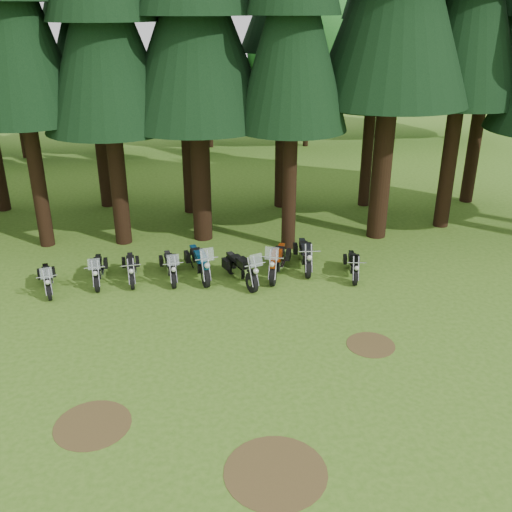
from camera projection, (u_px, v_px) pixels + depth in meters
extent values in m
plane|color=#3E6B1A|center=(216.00, 366.00, 15.45)|extent=(120.00, 120.00, 0.00)
cylinder|color=black|center=(37.00, 174.00, 22.15)|extent=(0.58, 0.58, 5.99)
cone|color=black|center=(11.00, 13.00, 19.85)|extent=(4.32, 4.32, 7.49)
cylinder|color=black|center=(118.00, 177.00, 22.50)|extent=(0.66, 0.66, 5.57)
cone|color=black|center=(103.00, 32.00, 20.36)|extent=(4.95, 4.95, 6.96)
cylinder|color=black|center=(201.00, 172.00, 22.89)|extent=(0.77, 0.77, 5.70)
cone|color=black|center=(195.00, 26.00, 20.70)|extent=(5.81, 5.81, 7.12)
cylinder|color=black|center=(290.00, 179.00, 21.99)|extent=(0.55, 0.55, 5.71)
cone|color=black|center=(293.00, 26.00, 19.80)|extent=(4.15, 4.15, 7.14)
cylinder|color=black|center=(383.00, 159.00, 22.94)|extent=(0.80, 0.80, 6.62)
cylinder|color=black|center=(450.00, 155.00, 24.14)|extent=(0.64, 0.64, 6.35)
cylinder|color=black|center=(102.00, 149.00, 26.91)|extent=(0.65, 0.65, 5.55)
cone|color=black|center=(89.00, 28.00, 24.77)|extent=(4.85, 4.85, 6.94)
cylinder|color=black|center=(188.00, 154.00, 26.05)|extent=(0.58, 0.58, 5.52)
cone|color=black|center=(182.00, 30.00, 23.93)|extent=(4.35, 4.35, 6.90)
cylinder|color=black|center=(282.00, 158.00, 27.01)|extent=(0.66, 0.66, 4.70)
cone|color=black|center=(284.00, 58.00, 25.21)|extent=(4.94, 4.94, 5.87)
cylinder|color=black|center=(367.00, 149.00, 26.95)|extent=(0.53, 0.53, 5.56)
cone|color=black|center=(377.00, 28.00, 24.82)|extent=(3.94, 3.94, 6.95)
cylinder|color=black|center=(474.00, 145.00, 27.49)|extent=(0.61, 0.61, 5.65)
cone|color=black|center=(493.00, 24.00, 25.32)|extent=(4.59, 4.59, 7.06)
cylinder|color=black|center=(23.00, 136.00, 36.33)|extent=(0.36, 0.36, 2.80)
sphere|color=#1B5C1D|center=(12.00, 75.00, 34.83)|extent=(6.53, 6.53, 6.53)
sphere|color=#1B5C1D|center=(30.00, 87.00, 34.55)|extent=(4.67, 4.67, 4.67)
cylinder|color=black|center=(115.00, 134.00, 37.35)|extent=(0.36, 0.36, 2.55)
sphere|color=#1B5C1D|center=(110.00, 80.00, 35.99)|extent=(5.95, 5.95, 5.95)
sphere|color=#1B5C1D|center=(126.00, 91.00, 35.73)|extent=(4.25, 4.25, 4.25)
cylinder|color=black|center=(210.00, 129.00, 39.18)|extent=(0.36, 0.36, 2.47)
sphere|color=#1B5C1D|center=(209.00, 79.00, 37.86)|extent=(5.76, 5.76, 5.76)
sphere|color=#1B5C1D|center=(224.00, 89.00, 37.61)|extent=(4.12, 4.12, 4.12)
cylinder|color=black|center=(306.00, 120.00, 39.25)|extent=(0.36, 0.36, 3.52)
sphere|color=#1B5C1D|center=(309.00, 48.00, 37.37)|extent=(8.21, 8.21, 8.21)
sphere|color=#1B5C1D|center=(333.00, 62.00, 37.01)|extent=(5.87, 5.87, 5.87)
cylinder|color=black|center=(392.00, 119.00, 41.28)|extent=(0.36, 0.36, 2.94)
sphere|color=#1B5C1D|center=(397.00, 62.00, 39.71)|extent=(6.86, 6.86, 6.86)
sphere|color=#1B5C1D|center=(417.00, 74.00, 39.41)|extent=(4.90, 4.90, 4.90)
cylinder|color=black|center=(453.00, 114.00, 41.57)|extent=(0.36, 0.36, 3.52)
sphere|color=#1B5C1D|center=(462.00, 46.00, 39.69)|extent=(8.20, 8.20, 8.20)
sphere|color=#1B5C1D|center=(486.00, 59.00, 39.33)|extent=(5.86, 5.86, 5.86)
cylinder|color=#4C3D1E|center=(93.00, 425.00, 13.28)|extent=(1.80, 1.80, 0.01)
cylinder|color=#4C3D1E|center=(371.00, 345.00, 16.42)|extent=(1.40, 1.40, 0.01)
cylinder|color=#4C3D1E|center=(276.00, 472.00, 11.93)|extent=(2.20, 2.20, 0.01)
cylinder|color=black|center=(49.00, 292.00, 18.84)|extent=(0.27, 0.61, 0.59)
cylinder|color=black|center=(47.00, 275.00, 20.03)|extent=(0.27, 0.61, 0.59)
cube|color=silver|center=(48.00, 280.00, 19.44)|extent=(0.40, 0.67, 0.31)
cube|color=black|center=(46.00, 274.00, 19.13)|extent=(0.38, 0.55, 0.22)
cube|color=black|center=(46.00, 270.00, 19.50)|extent=(0.38, 0.55, 0.11)
cube|color=silver|center=(46.00, 273.00, 18.29)|extent=(0.39, 0.20, 0.36)
cylinder|color=black|center=(97.00, 283.00, 19.40)|extent=(0.18, 0.63, 0.62)
cylinder|color=black|center=(99.00, 266.00, 20.71)|extent=(0.18, 0.63, 0.62)
cube|color=silver|center=(98.00, 271.00, 20.06)|extent=(0.31, 0.68, 0.32)
cube|color=black|center=(97.00, 265.00, 19.73)|extent=(0.32, 0.54, 0.23)
cube|color=black|center=(97.00, 261.00, 20.14)|extent=(0.32, 0.54, 0.11)
cube|color=silver|center=(94.00, 264.00, 18.81)|extent=(0.40, 0.15, 0.37)
cylinder|color=black|center=(132.00, 281.00, 19.57)|extent=(0.19, 0.63, 0.62)
cylinder|color=black|center=(131.00, 264.00, 20.86)|extent=(0.19, 0.63, 0.62)
cube|color=silver|center=(131.00, 269.00, 20.22)|extent=(0.33, 0.68, 0.32)
cube|color=black|center=(131.00, 263.00, 19.90)|extent=(0.33, 0.54, 0.22)
cube|color=black|center=(130.00, 259.00, 20.29)|extent=(0.33, 0.54, 0.11)
cylinder|color=black|center=(173.00, 279.00, 19.65)|extent=(0.22, 0.65, 0.64)
cylinder|color=black|center=(168.00, 262.00, 20.97)|extent=(0.22, 0.65, 0.64)
cube|color=silver|center=(170.00, 268.00, 20.31)|extent=(0.36, 0.71, 0.33)
cube|color=black|center=(170.00, 261.00, 19.98)|extent=(0.36, 0.57, 0.23)
cube|color=black|center=(169.00, 257.00, 20.39)|extent=(0.36, 0.57, 0.12)
cube|color=silver|center=(173.00, 260.00, 19.05)|extent=(0.42, 0.18, 0.38)
cylinder|color=black|center=(206.00, 277.00, 19.70)|extent=(0.30, 0.75, 0.73)
cylinder|color=black|center=(194.00, 258.00, 21.19)|extent=(0.30, 0.75, 0.73)
cube|color=silver|center=(199.00, 264.00, 20.46)|extent=(0.46, 0.82, 0.38)
cube|color=navy|center=(200.00, 257.00, 20.08)|extent=(0.45, 0.67, 0.27)
cube|color=black|center=(197.00, 252.00, 20.54)|extent=(0.45, 0.67, 0.13)
cube|color=silver|center=(207.00, 254.00, 19.02)|extent=(0.49, 0.23, 0.44)
cylinder|color=black|center=(252.00, 282.00, 19.35)|extent=(0.39, 0.71, 0.70)
cylinder|color=black|center=(231.00, 265.00, 20.69)|extent=(0.39, 0.71, 0.70)
cube|color=silver|center=(240.00, 270.00, 20.02)|extent=(0.54, 0.80, 0.36)
cube|color=black|center=(243.00, 263.00, 19.67)|extent=(0.50, 0.66, 0.26)
cube|color=black|center=(237.00, 259.00, 20.09)|extent=(0.50, 0.66, 0.13)
cube|color=silver|center=(256.00, 260.00, 18.71)|extent=(0.47, 0.28, 0.42)
cylinder|color=black|center=(273.00, 276.00, 19.82)|extent=(0.38, 0.74, 0.73)
cylinder|color=black|center=(281.00, 256.00, 21.35)|extent=(0.38, 0.74, 0.73)
cube|color=silver|center=(278.00, 262.00, 20.59)|extent=(0.54, 0.83, 0.38)
cube|color=#A3370B|center=(277.00, 255.00, 20.21)|extent=(0.51, 0.68, 0.26)
cube|color=black|center=(279.00, 251.00, 20.68)|extent=(0.51, 0.68, 0.13)
cube|color=silver|center=(272.00, 253.00, 19.13)|extent=(0.48, 0.28, 0.44)
cylinder|color=black|center=(308.00, 269.00, 20.38)|extent=(0.20, 0.71, 0.70)
cylinder|color=black|center=(302.00, 251.00, 21.89)|extent=(0.20, 0.71, 0.70)
cube|color=silver|center=(305.00, 256.00, 21.14)|extent=(0.35, 0.77, 0.36)
cube|color=black|center=(306.00, 249.00, 20.76)|extent=(0.36, 0.61, 0.26)
cube|color=black|center=(304.00, 245.00, 21.23)|extent=(0.36, 0.61, 0.13)
cylinder|color=black|center=(355.00, 277.00, 19.86)|extent=(0.22, 0.60, 0.59)
cylinder|color=black|center=(351.00, 261.00, 21.12)|extent=(0.22, 0.60, 0.59)
cube|color=silver|center=(353.00, 266.00, 20.50)|extent=(0.35, 0.66, 0.30)
cube|color=black|center=(354.00, 261.00, 20.19)|extent=(0.35, 0.53, 0.21)
cube|color=black|center=(353.00, 257.00, 20.58)|extent=(0.35, 0.53, 0.11)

